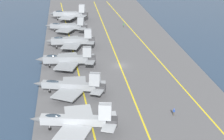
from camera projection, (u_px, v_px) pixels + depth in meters
ground_plane at (120, 67)px, 95.75m from camera, size 2000.00×2000.00×0.00m
carrier_deck at (120, 66)px, 95.67m from camera, size 184.93×43.34×0.40m
deck_stripe_foul_line at (162, 63)px, 97.06m from camera, size 166.09×11.54×0.01m
deck_stripe_centerline at (120, 66)px, 95.58m from camera, size 166.44×0.36×0.01m
deck_stripe_edge_line at (77, 68)px, 94.11m from camera, size 166.21×9.45×0.01m
parked_jet_second at (75, 120)px, 64.91m from camera, size 14.00×16.90×6.14m
parked_jet_third at (71, 86)px, 79.01m from camera, size 12.82×17.16×5.76m
parked_jet_fourth at (67, 59)px, 93.37m from camera, size 13.39×16.51×5.98m
parked_jet_fifth at (71, 41)px, 107.44m from camera, size 13.10×15.83×6.38m
parked_jet_sixth at (67, 26)px, 123.47m from camera, size 11.79×15.51×5.78m
parked_jet_seventh at (69, 14)px, 137.64m from camera, size 13.17×16.06×6.72m
crew_blue_vest at (174, 112)px, 70.61m from camera, size 0.46×0.44×1.78m
crew_green_vest at (124, 25)px, 129.49m from camera, size 0.41×0.31×1.77m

